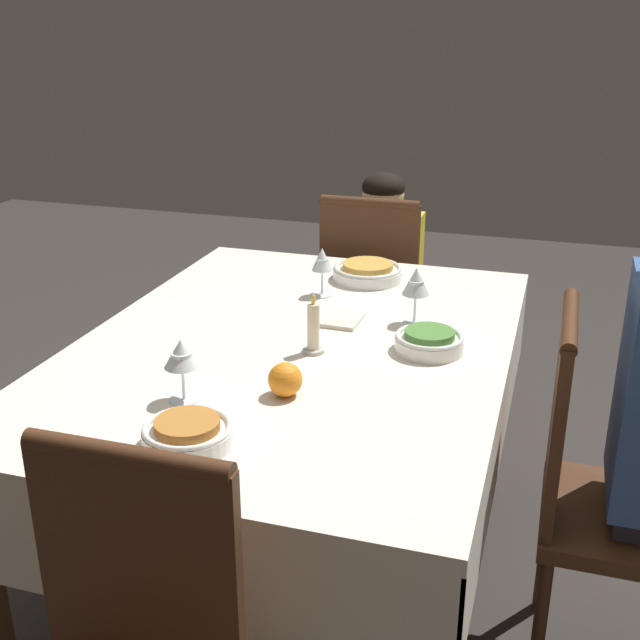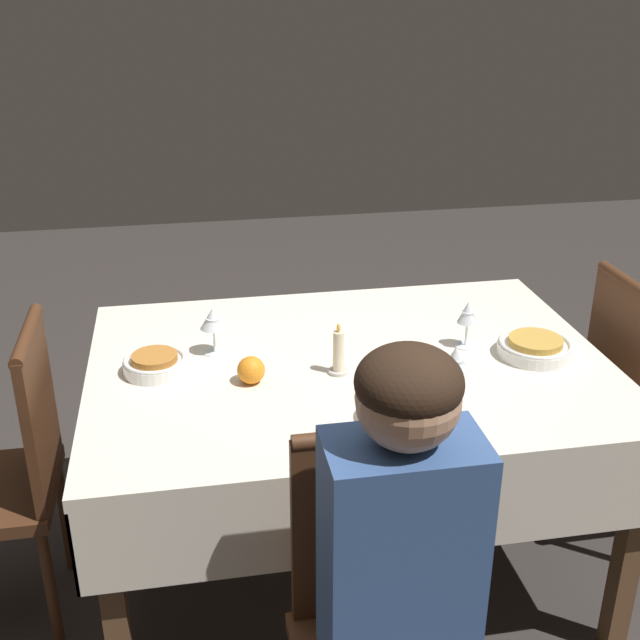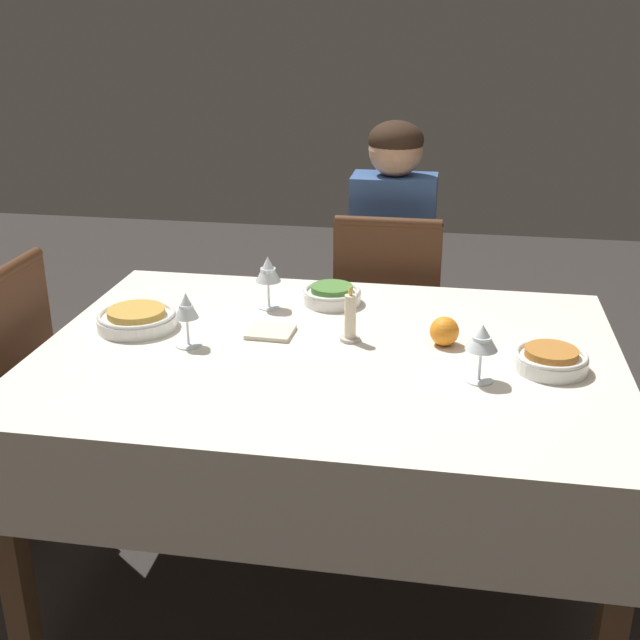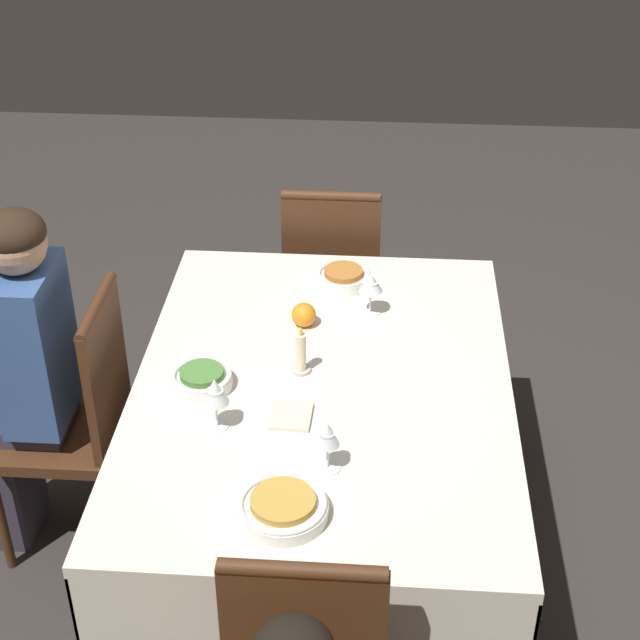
{
  "view_description": "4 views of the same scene",
  "coord_description": "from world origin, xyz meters",
  "px_view_note": "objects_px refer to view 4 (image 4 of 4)",
  "views": [
    {
      "loc": [
        -1.83,
        -0.64,
        1.58
      ],
      "look_at": [
        0.05,
        -0.06,
        0.81
      ],
      "focal_mm": 45.0,
      "sensor_mm": 36.0,
      "label": 1
    },
    {
      "loc": [
        -0.46,
        -2.07,
        1.83
      ],
      "look_at": [
        -0.1,
        -0.05,
        0.92
      ],
      "focal_mm": 45.0,
      "sensor_mm": 36.0,
      "label": 2
    },
    {
      "loc": [
        -0.31,
        1.92,
        1.61
      ],
      "look_at": [
        0.03,
        -0.05,
        0.82
      ],
      "focal_mm": 45.0,
      "sensor_mm": 36.0,
      "label": 3
    },
    {
      "loc": [
        2.31,
        0.16,
        2.47
      ],
      "look_at": [
        -0.09,
        -0.01,
        0.92
      ],
      "focal_mm": 55.0,
      "sensor_mm": 36.0,
      "label": 4
    }
  ],
  "objects_px": {
    "bowl_south": "(202,379)",
    "orange_fruit": "(304,315)",
    "bowl_west": "(343,277)",
    "wine_glass_east": "(328,436)",
    "chair_south": "(78,414)",
    "candle_centerpiece": "(301,355)",
    "napkin_red_folded": "(291,416)",
    "person_adult_denim": "(22,367)",
    "chair_west": "(332,279)",
    "bowl_east": "(283,507)",
    "dining_table": "(323,404)",
    "wine_glass_south": "(215,393)",
    "wine_glass_west": "(371,284)"
  },
  "relations": [
    {
      "from": "orange_fruit",
      "to": "napkin_red_folded",
      "type": "xyz_separation_m",
      "value": [
        0.47,
        0.01,
        -0.03
      ]
    },
    {
      "from": "bowl_south",
      "to": "orange_fruit",
      "type": "height_order",
      "value": "orange_fruit"
    },
    {
      "from": "chair_west",
      "to": "orange_fruit",
      "type": "bearing_deg",
      "value": 85.92
    },
    {
      "from": "bowl_south",
      "to": "orange_fruit",
      "type": "distance_m",
      "value": 0.44
    },
    {
      "from": "chair_south",
      "to": "wine_glass_east",
      "type": "relative_size",
      "value": 6.33
    },
    {
      "from": "bowl_east",
      "to": "person_adult_denim",
      "type": "bearing_deg",
      "value": -126.35
    },
    {
      "from": "wine_glass_east",
      "to": "napkin_red_folded",
      "type": "height_order",
      "value": "wine_glass_east"
    },
    {
      "from": "wine_glass_south",
      "to": "bowl_west",
      "type": "bearing_deg",
      "value": 158.82
    },
    {
      "from": "bowl_south",
      "to": "orange_fruit",
      "type": "relative_size",
      "value": 2.25
    },
    {
      "from": "chair_south",
      "to": "candle_centerpiece",
      "type": "xyz_separation_m",
      "value": [
        0.04,
        0.72,
        0.3
      ]
    },
    {
      "from": "wine_glass_east",
      "to": "orange_fruit",
      "type": "bearing_deg",
      "value": -169.96
    },
    {
      "from": "bowl_south",
      "to": "candle_centerpiece",
      "type": "bearing_deg",
      "value": 108.47
    },
    {
      "from": "napkin_red_folded",
      "to": "wine_glass_south",
      "type": "bearing_deg",
      "value": -75.6
    },
    {
      "from": "candle_centerpiece",
      "to": "wine_glass_west",
      "type": "bearing_deg",
      "value": 150.35
    },
    {
      "from": "dining_table",
      "to": "wine_glass_east",
      "type": "distance_m",
      "value": 0.42
    },
    {
      "from": "bowl_east",
      "to": "candle_centerpiece",
      "type": "relative_size",
      "value": 1.43
    },
    {
      "from": "candle_centerpiece",
      "to": "wine_glass_east",
      "type": "bearing_deg",
      "value": 14.12
    },
    {
      "from": "chair_south",
      "to": "person_adult_denim",
      "type": "height_order",
      "value": "person_adult_denim"
    },
    {
      "from": "bowl_west",
      "to": "wine_glass_east",
      "type": "bearing_deg",
      "value": 0.39
    },
    {
      "from": "bowl_west",
      "to": "candle_centerpiece",
      "type": "relative_size",
      "value": 1.17
    },
    {
      "from": "wine_glass_west",
      "to": "candle_centerpiece",
      "type": "bearing_deg",
      "value": -29.65
    },
    {
      "from": "bowl_south",
      "to": "wine_glass_east",
      "type": "xyz_separation_m",
      "value": [
        0.33,
        0.39,
        0.08
      ]
    },
    {
      "from": "chair_south",
      "to": "person_adult_denim",
      "type": "xyz_separation_m",
      "value": [
        -0.0,
        -0.15,
        0.18
      ]
    },
    {
      "from": "person_adult_denim",
      "to": "bowl_east",
      "type": "xyz_separation_m",
      "value": [
        0.65,
        0.88,
        0.09
      ]
    },
    {
      "from": "chair_west",
      "to": "bowl_east",
      "type": "relative_size",
      "value": 4.23
    },
    {
      "from": "bowl_south",
      "to": "wine_glass_east",
      "type": "relative_size",
      "value": 1.18
    },
    {
      "from": "dining_table",
      "to": "chair_south",
      "type": "relative_size",
      "value": 1.61
    },
    {
      "from": "dining_table",
      "to": "orange_fruit",
      "type": "xyz_separation_m",
      "value": [
        -0.3,
        -0.08,
        0.12
      ]
    },
    {
      "from": "chair_west",
      "to": "napkin_red_folded",
      "type": "bearing_deg",
      "value": 87.82
    },
    {
      "from": "chair_west",
      "to": "bowl_south",
      "type": "relative_size",
      "value": 5.35
    },
    {
      "from": "chair_south",
      "to": "napkin_red_folded",
      "type": "distance_m",
      "value": 0.8
    },
    {
      "from": "chair_west",
      "to": "bowl_east",
      "type": "bearing_deg",
      "value": 88.98
    },
    {
      "from": "bowl_south",
      "to": "napkin_red_folded",
      "type": "height_order",
      "value": "bowl_south"
    },
    {
      "from": "chair_south",
      "to": "wine_glass_south",
      "type": "xyz_separation_m",
      "value": [
        0.32,
        0.51,
        0.35
      ]
    },
    {
      "from": "orange_fruit",
      "to": "chair_west",
      "type": "bearing_deg",
      "value": 175.92
    },
    {
      "from": "dining_table",
      "to": "bowl_west",
      "type": "height_order",
      "value": "bowl_west"
    },
    {
      "from": "bowl_east",
      "to": "orange_fruit",
      "type": "distance_m",
      "value": 0.86
    },
    {
      "from": "bowl_south",
      "to": "wine_glass_south",
      "type": "height_order",
      "value": "wine_glass_south"
    },
    {
      "from": "chair_south",
      "to": "orange_fruit",
      "type": "xyz_separation_m",
      "value": [
        -0.21,
        0.71,
        0.28
      ]
    },
    {
      "from": "wine_glass_east",
      "to": "candle_centerpiece",
      "type": "bearing_deg",
      "value": -165.88
    },
    {
      "from": "orange_fruit",
      "to": "wine_glass_east",
      "type": "bearing_deg",
      "value": 10.04
    },
    {
      "from": "bowl_west",
      "to": "candle_centerpiece",
      "type": "distance_m",
      "value": 0.53
    },
    {
      "from": "wine_glass_east",
      "to": "chair_south",
      "type": "bearing_deg",
      "value": -119.36
    },
    {
      "from": "bowl_west",
      "to": "napkin_red_folded",
      "type": "relative_size",
      "value": 1.44
    },
    {
      "from": "person_adult_denim",
      "to": "bowl_south",
      "type": "distance_m",
      "value": 0.61
    },
    {
      "from": "candle_centerpiece",
      "to": "orange_fruit",
      "type": "xyz_separation_m",
      "value": [
        -0.25,
        -0.01,
        -0.02
      ]
    },
    {
      "from": "candle_centerpiece",
      "to": "chair_west",
      "type": "bearing_deg",
      "value": 177.78
    },
    {
      "from": "person_adult_denim",
      "to": "bowl_west",
      "type": "xyz_separation_m",
      "value": [
        -0.47,
        0.97,
        0.09
      ]
    },
    {
      "from": "wine_glass_east",
      "to": "candle_centerpiece",
      "type": "relative_size",
      "value": 0.96
    },
    {
      "from": "chair_west",
      "to": "candle_centerpiece",
      "type": "xyz_separation_m",
      "value": [
        0.95,
        -0.04,
        0.3
      ]
    }
  ]
}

